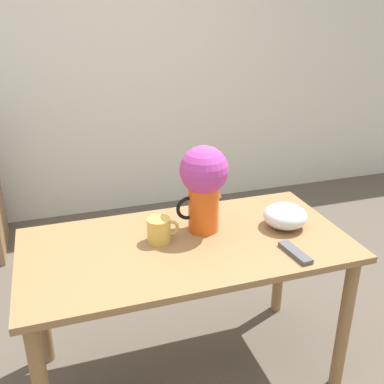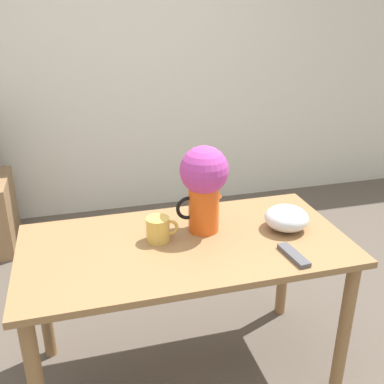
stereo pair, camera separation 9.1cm
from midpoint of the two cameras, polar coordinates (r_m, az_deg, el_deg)
name	(u,v)px [view 2 (the right image)]	position (r m, az deg, el deg)	size (l,w,h in m)	color
ground_plane	(180,376)	(2.42, -0.39, -22.36)	(12.00, 12.00, 0.00)	brown
wall_back	(116,58)	(3.76, -8.95, 16.47)	(8.00, 0.05, 2.60)	silver
table	(185,263)	(2.04, 0.45, -8.99)	(1.44, 0.73, 0.74)	olive
flower_vase	(204,181)	(1.99, 2.84, 1.36)	(0.24, 0.22, 0.40)	#E05619
coffee_mug	(159,229)	(1.98, -2.93, -4.75)	(0.14, 0.10, 0.11)	gold
white_bowl	(286,218)	(2.13, 13.12, -3.25)	(0.20, 0.20, 0.11)	silver
remote_control	(294,255)	(1.93, 14.11, -7.81)	(0.07, 0.19, 0.02)	#4C4C51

